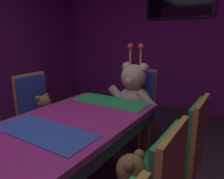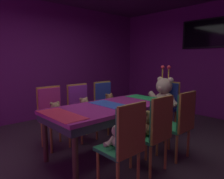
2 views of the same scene
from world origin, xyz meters
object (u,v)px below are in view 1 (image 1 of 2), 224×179
(king_teddy_bear, at_px, (133,92))
(chair_left_2, at_px, (36,107))
(banquet_table, at_px, (45,144))
(chair_right_2, at_px, (186,149))
(throne_chair, at_px, (138,99))
(teddy_left_2, at_px, (45,110))

(king_teddy_bear, bearing_deg, chair_left_2, -47.26)
(banquet_table, height_order, chair_right_2, chair_right_2)
(throne_chair, bearing_deg, chair_right_2, 40.78)
(chair_left_2, relative_size, king_teddy_bear, 1.15)
(chair_right_2, height_order, king_teddy_bear, king_teddy_bear)
(banquet_table, distance_m, chair_left_2, 1.04)
(banquet_table, bearing_deg, king_teddy_bear, 90.00)
(chair_right_2, relative_size, throne_chair, 1.00)
(banquet_table, height_order, teddy_left_2, teddy_left_2)
(chair_left_2, xyz_separation_m, throne_chair, (0.85, 0.95, 0.00))
(chair_left_2, bearing_deg, throne_chair, 48.27)
(king_teddy_bear, bearing_deg, teddy_left_2, -41.89)
(chair_right_2, bearing_deg, chair_left_2, -1.13)
(teddy_left_2, bearing_deg, banquet_table, -39.94)
(banquet_table, xyz_separation_m, teddy_left_2, (-0.70, 0.59, -0.06))
(king_teddy_bear, bearing_deg, chair_right_2, 46.09)
(chair_right_2, height_order, throne_chair, same)
(throne_chair, bearing_deg, teddy_left_2, -36.48)
(chair_left_2, distance_m, king_teddy_bear, 1.17)
(banquet_table, distance_m, throne_chair, 1.54)
(banquet_table, height_order, chair_left_2, chair_left_2)
(king_teddy_bear, bearing_deg, throne_chair, 180.00)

